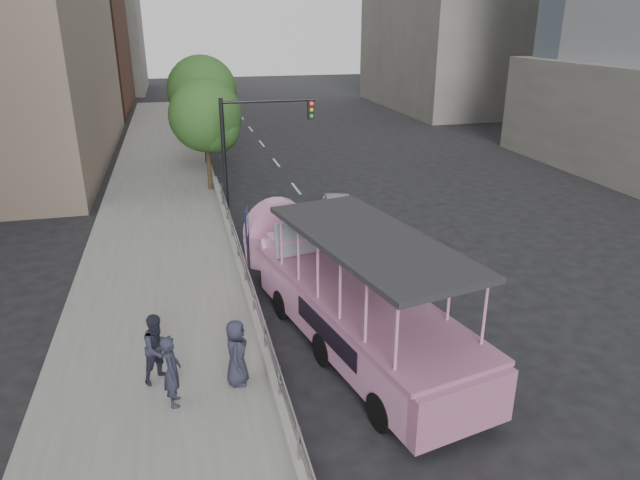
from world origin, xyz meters
TOP-DOWN VIEW (x-y plane):
  - ground at (0.00, 0.00)m, footprint 160.00×160.00m
  - sidewalk at (-5.75, 10.00)m, footprint 5.50×80.00m
  - kerb_wall at (-3.12, 2.00)m, footprint 0.24×30.00m
  - guardrail at (-3.12, 2.00)m, footprint 0.07×22.00m
  - duck_boat at (-0.80, 1.23)m, footprint 4.49×10.46m
  - car at (1.57, 9.85)m, footprint 2.34×4.09m
  - pedestrian_near at (-5.35, -1.25)m, footprint 0.40×0.61m
  - pedestrian_mid at (-5.65, -0.23)m, footprint 1.05×1.01m
  - pedestrian_far at (-3.90, -0.81)m, footprint 0.68×0.89m
  - parking_sign at (-3.00, 3.92)m, footprint 0.19×0.66m
  - traffic_signal at (-1.70, 12.50)m, footprint 4.20×0.32m
  - street_tree_near at (-3.30, 15.93)m, footprint 3.52×3.52m
  - street_tree_far at (-3.10, 21.93)m, footprint 3.97×3.97m
  - midrise_stone_b at (-16.00, 64.00)m, footprint 16.00×14.00m

SIDE VIEW (x-z plane):
  - ground at x=0.00m, z-range 0.00..0.00m
  - sidewalk at x=-5.75m, z-range 0.00..0.30m
  - kerb_wall at x=-3.12m, z-range 0.30..0.66m
  - car at x=1.57m, z-range 0.00..1.31m
  - pedestrian_far at x=-3.90m, z-range 0.30..1.92m
  - pedestrian_near at x=-5.35m, z-range 0.30..1.96m
  - guardrail at x=-3.12m, z-range 0.79..1.50m
  - pedestrian_mid at x=-5.65m, z-range 0.30..2.00m
  - duck_boat at x=-0.80m, z-range -0.44..2.95m
  - parking_sign at x=-3.00m, z-range 0.36..3.38m
  - traffic_signal at x=-1.70m, z-range 0.90..6.10m
  - street_tree_near at x=-3.30m, z-range 0.96..6.68m
  - street_tree_far at x=-3.10m, z-range 1.08..7.53m
  - midrise_stone_b at x=-16.00m, z-range 0.00..20.00m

